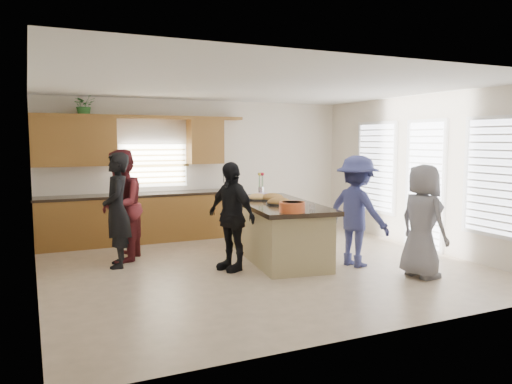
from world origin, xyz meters
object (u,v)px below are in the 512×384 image
salad_bowl (292,207)px  woman_left_front (231,216)px  woman_left_back (117,210)px  woman_right_back (357,211)px  woman_left_mid (121,206)px  woman_right_front (423,221)px  island (277,231)px

salad_bowl → woman_left_front: 1.01m
woman_left_back → woman_right_back: bearing=75.7°
woman_left_mid → woman_right_front: (3.79, -2.80, -0.10)m
salad_bowl → woman_left_back: bearing=143.0°
woman_left_mid → woman_left_front: (1.43, -1.26, -0.09)m
salad_bowl → woman_right_front: 1.90m
woman_left_mid → woman_right_front: woman_left_mid is taller
woman_left_mid → woman_left_back: bearing=5.4°
island → woman_left_front: 1.13m
woman_right_front → woman_left_front: bearing=54.1°
woman_left_mid → woman_right_back: bearing=85.3°
woman_left_mid → woman_right_front: bearing=78.1°
woman_left_mid → woman_right_back: 3.81m
woman_left_front → woman_right_back: 1.99m
island → woman_right_front: woman_right_front is taller
island → woman_right_back: bearing=-39.4°
woman_left_front → woman_right_front: bearing=37.2°
woman_left_front → woman_right_front: (2.36, -1.53, -0.01)m
island → salad_bowl: 1.32m
woman_right_front → salad_bowl: bearing=62.3°
woman_left_back → woman_left_mid: woman_left_mid is taller
woman_left_front → salad_bowl: bearing=21.4°
island → woman_left_back: bearing=176.4°
salad_bowl → woman_left_front: (-0.65, 0.74, -0.20)m
island → woman_left_mid: size_ratio=1.54×
salad_bowl → woman_right_back: size_ratio=0.21×
woman_left_back → woman_right_back: 3.76m
woman_left_front → woman_left_back: bearing=-140.3°
woman_left_back → woman_right_front: (3.91, -2.45, -0.08)m
salad_bowl → woman_left_back: size_ratio=0.21×
island → woman_right_back: (0.91, -0.99, 0.42)m
woman_left_back → woman_left_front: 1.80m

